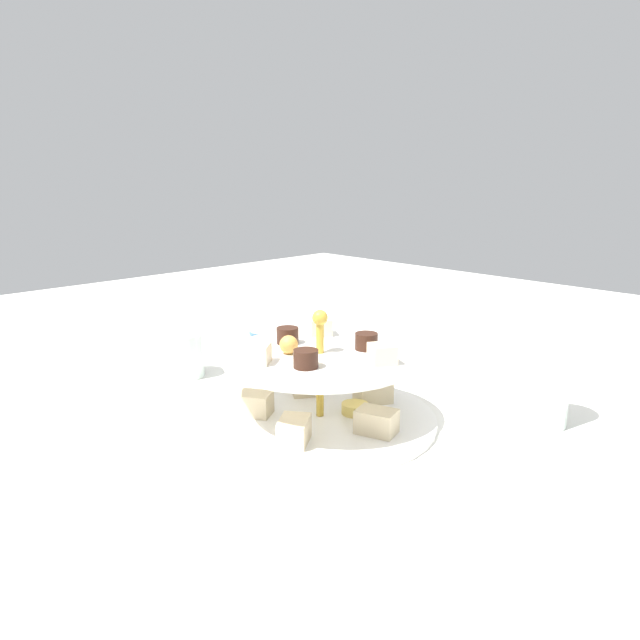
% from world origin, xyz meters
% --- Properties ---
extents(ground_plane, '(2.40, 2.40, 0.00)m').
position_xyz_m(ground_plane, '(0.00, 0.00, 0.00)').
color(ground_plane, silver).
extents(tiered_serving_stand, '(0.31, 0.31, 0.15)m').
position_xyz_m(tiered_serving_stand, '(0.00, -0.00, 0.04)').
color(tiered_serving_stand, white).
rests_on(tiered_serving_stand, ground_plane).
extents(water_glass_tall_right, '(0.07, 0.07, 0.13)m').
position_xyz_m(water_glass_tall_right, '(0.20, -0.20, 0.07)').
color(water_glass_tall_right, silver).
rests_on(water_glass_tall_right, ground_plane).
extents(water_glass_short_left, '(0.06, 0.06, 0.07)m').
position_xyz_m(water_glass_short_left, '(-0.02, 0.29, 0.04)').
color(water_glass_short_left, silver).
rests_on(water_glass_short_left, ground_plane).
extents(teacup_with_saucer, '(0.09, 0.09, 0.05)m').
position_xyz_m(teacup_with_saucer, '(0.13, 0.27, 0.02)').
color(teacup_with_saucer, white).
rests_on(teacup_with_saucer, ground_plane).
extents(butter_knife_left, '(0.15, 0.11, 0.00)m').
position_xyz_m(butter_knife_left, '(-0.20, -0.28, 0.00)').
color(butter_knife_left, silver).
rests_on(butter_knife_left, ground_plane).
extents(butter_knife_right, '(0.05, 0.17, 0.00)m').
position_xyz_m(butter_knife_right, '(0.32, 0.10, 0.00)').
color(butter_knife_right, silver).
rests_on(butter_knife_right, ground_plane).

